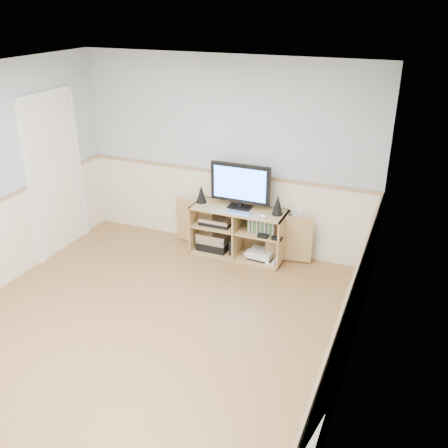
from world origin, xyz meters
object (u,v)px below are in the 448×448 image
(media_cabinet, at_px, (240,230))
(keyboard, at_px, (239,213))
(game_consoles, at_px, (260,254))
(monitor, at_px, (240,185))

(media_cabinet, relative_size, keyboard, 6.16)
(keyboard, bearing_deg, media_cabinet, 112.19)
(keyboard, relative_size, game_consoles, 0.68)
(monitor, distance_m, keyboard, 0.37)
(monitor, height_order, game_consoles, monitor)
(media_cabinet, relative_size, monitor, 2.44)
(media_cabinet, height_order, game_consoles, media_cabinet)
(monitor, xyz_separation_m, game_consoles, (0.31, -0.06, -0.89))
(media_cabinet, height_order, monitor, monitor)
(game_consoles, bearing_deg, keyboard, -153.41)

